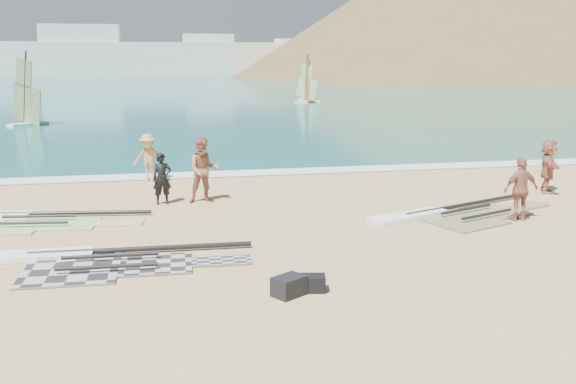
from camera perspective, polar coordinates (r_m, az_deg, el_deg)
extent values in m
plane|color=tan|center=(12.88, 2.65, -7.99)|extent=(300.00, 300.00, 0.00)
cube|color=#0D525F|center=(143.84, -10.48, 9.91)|extent=(300.00, 240.00, 0.06)
cube|color=white|center=(24.62, -4.35, 1.59)|extent=(300.00, 1.20, 0.04)
cube|color=white|center=(162.64, -17.87, 11.16)|extent=(160.00, 8.00, 8.00)
cube|color=white|center=(162.65, -17.91, 11.87)|extent=(18.00, 7.00, 12.00)
cube|color=white|center=(162.27, -7.08, 11.99)|extent=(12.00, 7.00, 10.00)
cube|color=white|center=(166.15, 1.74, 11.89)|extent=(16.00, 7.00, 9.00)
cube|color=white|center=(171.83, 8.40, 12.10)|extent=(10.00, 7.00, 11.00)
cone|color=brown|center=(166.90, 20.61, 9.60)|extent=(143.00, 143.00, 45.00)
cube|color=#28282A|center=(14.29, -18.66, -6.52)|extent=(2.01, 2.22, 0.04)
cube|color=#28282A|center=(14.12, -11.67, -6.36)|extent=(1.56, 1.45, 0.04)
cube|color=#28282A|center=(14.13, -5.92, -6.15)|extent=(1.32, 0.69, 0.04)
cylinder|color=black|center=(15.04, -12.82, -4.95)|extent=(4.98, 0.27, 0.12)
cylinder|color=black|center=(14.51, -15.51, -5.47)|extent=(2.06, 0.15, 0.09)
cylinder|color=black|center=(13.79, -15.81, -6.40)|extent=(2.06, 0.15, 0.09)
cube|color=white|center=(15.37, -21.74, -5.30)|extent=(2.62, 0.78, 0.12)
cube|color=#7AC926|center=(18.59, -23.66, -2.71)|extent=(2.07, 2.25, 0.04)
cube|color=#7AC926|center=(18.11, -18.82, -2.70)|extent=(1.58, 1.49, 0.04)
cube|color=#7AC926|center=(17.82, -14.71, -2.69)|extent=(1.29, 0.76, 0.04)
cylinder|color=black|center=(19.02, -19.04, -1.79)|extent=(4.64, 0.71, 0.11)
cylinder|color=black|center=(18.66, -21.29, -2.02)|extent=(1.92, 0.33, 0.08)
cylinder|color=black|center=(18.00, -21.94, -2.56)|extent=(1.92, 0.33, 0.08)
cube|color=orange|center=(18.17, 14.88, -2.42)|extent=(2.52, 2.64, 0.04)
cube|color=orange|center=(19.42, 18.17, -1.70)|extent=(1.86, 1.80, 0.04)
cube|color=orange|center=(20.48, 20.54, -1.19)|extent=(1.39, 1.05, 0.04)
cylinder|color=black|center=(19.74, 15.50, -1.08)|extent=(4.49, 1.90, 0.11)
cylinder|color=black|center=(18.90, 15.56, -1.47)|extent=(1.87, 0.82, 0.08)
cylinder|color=black|center=(18.45, 17.26, -1.89)|extent=(1.87, 0.82, 0.08)
cube|color=white|center=(18.12, 10.69, -2.13)|extent=(2.57, 1.56, 0.12)
cube|color=black|center=(12.11, 0.08, -8.37)|extent=(0.72, 0.68, 0.37)
cube|color=black|center=(12.36, 2.13, -8.11)|extent=(0.57, 0.45, 0.31)
imported|color=black|center=(19.76, -11.13, 1.17)|extent=(0.62, 0.45, 1.57)
imported|color=#9A614D|center=(19.79, -7.50, 1.94)|extent=(1.02, 0.82, 2.00)
imported|color=tan|center=(23.51, -12.32, 2.99)|extent=(1.27, 1.00, 1.72)
imported|color=#9C604F|center=(18.51, 19.99, 0.22)|extent=(1.05, 0.49, 1.74)
imported|color=#A9664C|center=(22.74, 22.13, 2.15)|extent=(1.22, 1.70, 1.77)
cube|color=white|center=(45.71, -22.10, 5.63)|extent=(2.43, 2.42, 0.15)
cube|color=orange|center=(45.61, -22.23, 7.24)|extent=(2.34, 2.35, 2.90)
cube|color=orange|center=(45.52, -22.43, 9.74)|extent=(1.33, 1.34, 2.01)
cylinder|color=black|center=(45.55, -22.34, 8.63)|extent=(0.72, 0.73, 4.60)
cube|color=white|center=(64.54, 1.69, 8.05)|extent=(2.66, 0.96, 0.15)
cube|color=red|center=(64.46, 1.70, 9.17)|extent=(0.31, 3.19, 2.84)
cube|color=red|center=(64.40, 1.71, 10.91)|extent=(0.20, 1.80, 1.97)
cylinder|color=black|center=(64.42, 1.71, 10.14)|extent=(0.18, 0.90, 4.51)
cube|color=white|center=(69.42, 1.70, 8.31)|extent=(2.14, 2.03, 0.13)
cube|color=#45B118|center=(69.36, 1.71, 9.23)|extent=(1.92, 2.12, 2.49)
cube|color=#45B118|center=(69.30, 1.71, 10.64)|extent=(1.10, 1.21, 1.73)
cylinder|color=black|center=(69.32, 1.71, 10.01)|extent=(0.60, 0.65, 3.96)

